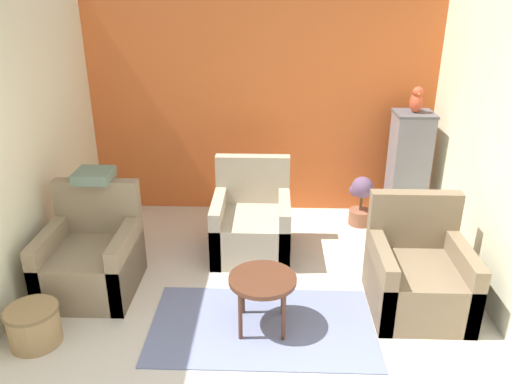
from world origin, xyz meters
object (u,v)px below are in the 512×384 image
Objects in this scene: birdcage at (407,172)px; potted_plant at (361,199)px; armchair_right at (417,276)px; parrot at (416,100)px; coffee_table at (263,283)px; armchair_left at (92,260)px; wicker_basket at (34,325)px; armchair_middle at (252,225)px.

potted_plant is at bearing -178.12° from birdcage.
parrot is (0.29, 1.72, 1.23)m from armchair_right.
birdcage is at bearing 51.00° from coffee_table.
coffee_table is at bearing -129.00° from birdcage.
parrot reaches higher than potted_plant.
wicker_basket is at bearing -105.17° from armchair_left.
armchair_left is 3.86m from parrot.
coffee_table is 1.74m from armchair_left.
armchair_right is at bearing -3.60° from armchair_left.
armchair_left is at bearing -151.69° from potted_plant.
birdcage is at bearing 24.67° from armchair_left.
armchair_right is at bearing 10.87° from wicker_basket.
wicker_basket is (-0.22, -0.82, -0.14)m from armchair_left.
armchair_middle is 1.62× the size of potted_plant.
armchair_right is 3.34× the size of parrot.
coffee_table is 1.91m from wicker_basket.
armchair_left is 1.62× the size of potted_plant.
birdcage is at bearing 1.88° from potted_plant.
coffee_table is 0.92× the size of potted_plant.
armchair_left is at bearing 74.83° from wicker_basket.
wicker_basket is (-1.87, -0.27, -0.26)m from coffee_table.
parrot is at bearing 2.15° from potted_plant.
armchair_middle is at bearing -158.26° from birdcage.
parrot is at bearing 51.04° from coffee_table.
parrot reaches higher than wicker_basket.
armchair_right is 1.78m from birdcage.
armchair_left and armchair_right have the same top height.
coffee_table is 1.36m from armchair_middle.
wicker_basket is at bearing -146.54° from birdcage.
armchair_right is at bearing -99.45° from parrot.
potted_plant is (-0.52, -0.02, -0.35)m from birdcage.
coffee_table is at bearing -83.66° from armchair_middle.
parrot reaches higher than armchair_middle.
armchair_right is 1.72m from potted_plant.
coffee_table is 0.57× the size of armchair_middle.
potted_plant reaches higher than wicker_basket.
potted_plant is 1.43× the size of wicker_basket.
armchair_left is (-1.65, 0.55, -0.13)m from coffee_table.
birdcage is at bearing 80.54° from armchair_right.
coffee_table reaches higher than wicker_basket.
armchair_middle is 0.71× the size of birdcage.
potted_plant is at bearing 28.59° from armchair_middle.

